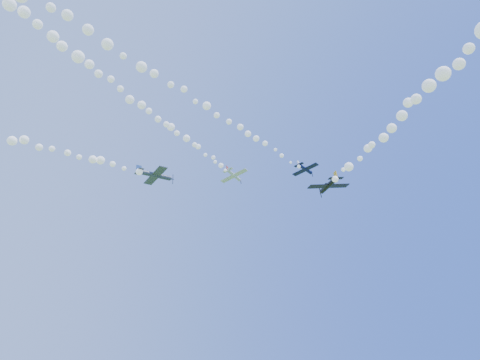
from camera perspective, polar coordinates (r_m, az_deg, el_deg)
plane_white at (r=101.08m, az=-0.87°, el=0.68°), size 6.95×7.16×2.38m
smoke_trail_white at (r=76.70m, az=-15.26°, el=11.34°), size 63.57×28.83×2.98m
plane_navy at (r=90.98m, az=9.26°, el=1.54°), size 6.13×6.46×1.96m
smoke_trail_navy at (r=64.43m, az=-13.13°, el=15.09°), size 81.49×18.67×2.46m
plane_grey at (r=81.93m, az=-11.98°, el=0.68°), size 8.16×8.55×2.20m
plane_black at (r=69.60m, az=12.47°, el=-0.75°), size 7.19×6.83×1.93m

